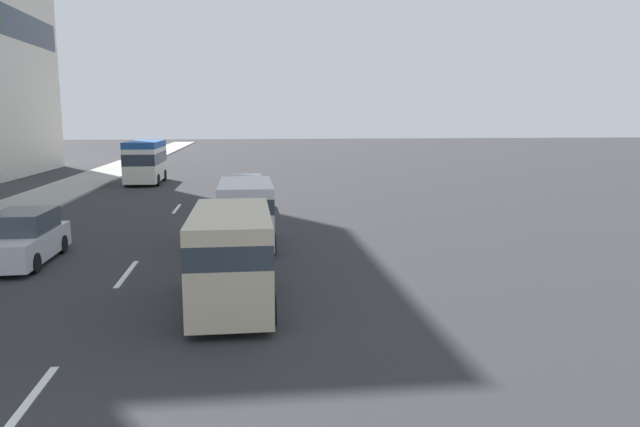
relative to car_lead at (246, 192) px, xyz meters
The scene contains 10 objects.
ground_plane 6.25m from the car_lead, 36.46° to the left, with size 198.00×198.00×0.00m, color #2D2D30.
sidewalk_right 12.96m from the car_lead, 67.35° to the left, with size 162.00×3.95×0.15m, color #9E9B93.
lane_stripe_near 22.56m from the car_lead, behind, with size 3.20×0.16×0.01m, color silver.
lane_stripe_mid 14.15m from the car_lead, 164.89° to the left, with size 3.20×0.16×0.01m, color silver.
lane_stripe_far 3.78m from the car_lead, 95.16° to the left, with size 3.20×0.16×0.01m, color silver.
car_lead is the anchor object (origin of this frame).
van_second 10.08m from the car_lead, behind, with size 4.62×2.07×2.42m.
car_third 13.87m from the car_lead, 148.00° to the left, with size 4.55×1.88×1.71m.
van_fourth 17.34m from the car_lead, behind, with size 4.91×2.07×2.46m.
minibus_fifth 14.55m from the car_lead, 30.24° to the left, with size 6.12×2.37×3.08m.
Camera 1 is at (-5.48, -3.77, 4.76)m, focal length 33.24 mm.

